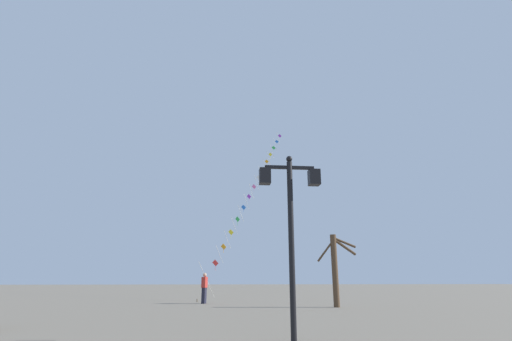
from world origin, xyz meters
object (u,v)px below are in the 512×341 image
object	(u,v)px
twin_lantern_lamp_post	(290,207)
kite_flyer	(204,287)
bare_tree	(336,266)
kite_train	(254,187)

from	to	relation	value
twin_lantern_lamp_post	kite_flyer	world-z (taller)	twin_lantern_lamp_post
twin_lantern_lamp_post	bare_tree	xyz separation A→B (m)	(4.24, 10.35, -1.10)
kite_train	twin_lantern_lamp_post	bearing A→B (deg)	-92.85
twin_lantern_lamp_post	kite_flyer	size ratio (longest dim) A/B	2.59
twin_lantern_lamp_post	bare_tree	bearing A→B (deg)	67.73
kite_train	kite_flyer	size ratio (longest dim) A/B	10.68
twin_lantern_lamp_post	kite_flyer	distance (m)	14.28
kite_train	bare_tree	world-z (taller)	kite_train
twin_lantern_lamp_post	bare_tree	size ratio (longest dim) A/B	1.22
bare_tree	twin_lantern_lamp_post	bearing A→B (deg)	-112.27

